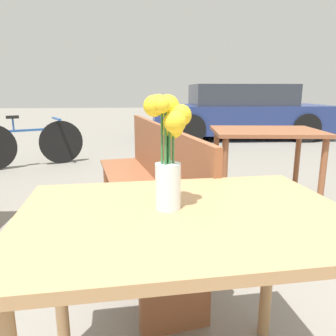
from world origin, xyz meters
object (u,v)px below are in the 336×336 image
at_px(table_front, 185,244).
at_px(table_back, 266,143).
at_px(parked_car, 239,112).
at_px(bicycle, 28,144).
at_px(bench_near, 149,181).
at_px(flower_vase, 168,147).

height_order(table_front, table_back, table_back).
bearing_deg(parked_car, bicycle, -145.20).
xyz_separation_m(bench_near, table_back, (1.02, 0.58, 0.15)).
distance_m(bench_near, table_back, 1.19).
bearing_deg(table_front, parked_car, 71.89).
bearing_deg(flower_vase, table_front, -35.14).
bearing_deg(parked_car, table_back, -104.13).
xyz_separation_m(table_front, table_back, (0.95, 1.81, 0.01)).
height_order(table_front, parked_car, parked_car).
bearing_deg(bicycle, table_back, -37.17).
bearing_deg(flower_vase, table_back, 60.79).
height_order(flower_vase, table_back, flower_vase).
xyz_separation_m(table_front, bench_near, (-0.08, 1.23, -0.15)).
bearing_deg(table_front, bicycle, 114.16).
distance_m(flower_vase, bench_near, 1.28).
relative_size(bench_near, table_back, 1.92).
distance_m(table_back, parked_car, 4.84).
bearing_deg(bicycle, bench_near, -57.75).
relative_size(bench_near, bicycle, 1.31).
height_order(flower_vase, bicycle, flower_vase).
bearing_deg(parked_car, flower_vase, -108.58).
xyz_separation_m(bench_near, bicycle, (-1.64, 2.60, -0.14)).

